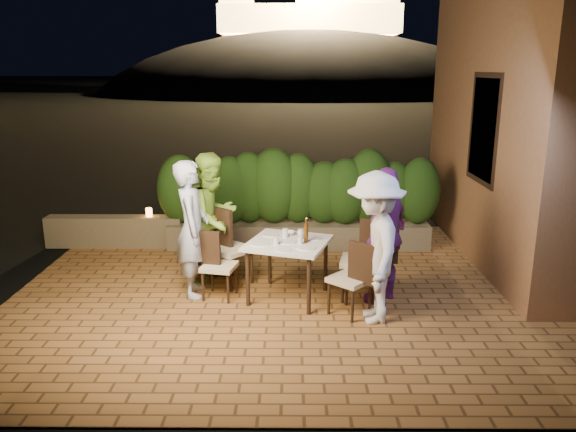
{
  "coord_description": "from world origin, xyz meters",
  "views": [
    {
      "loc": [
        0.09,
        -6.46,
        2.83
      ],
      "look_at": [
        0.04,
        0.27,
        1.05
      ],
      "focal_mm": 35.0,
      "sensor_mm": 36.0,
      "label": 1
    }
  ],
  "objects_px": {
    "diner_white": "(375,248)",
    "chair_right_front": "(350,277)",
    "diner_purple": "(386,236)",
    "dining_table": "(288,270)",
    "bowl": "(288,233)",
    "chair_left_back": "(231,247)",
    "chair_left_front": "(219,265)",
    "beer_bottle": "(306,230)",
    "chair_right_back": "(360,259)",
    "diner_blue": "(192,229)",
    "parapet_lamp": "(149,212)",
    "diner_green": "(213,218)"
  },
  "relations": [
    {
      "from": "diner_white",
      "to": "chair_right_front",
      "type": "bearing_deg",
      "value": -121.52
    },
    {
      "from": "diner_purple",
      "to": "dining_table",
      "type": "bearing_deg",
      "value": -60.84
    },
    {
      "from": "bowl",
      "to": "chair_left_back",
      "type": "distance_m",
      "value": 0.83
    },
    {
      "from": "dining_table",
      "to": "diner_white",
      "type": "height_order",
      "value": "diner_white"
    },
    {
      "from": "diner_white",
      "to": "chair_left_front",
      "type": "bearing_deg",
      "value": -109.03
    },
    {
      "from": "beer_bottle",
      "to": "chair_left_front",
      "type": "distance_m",
      "value": 1.18
    },
    {
      "from": "chair_right_back",
      "to": "diner_white",
      "type": "distance_m",
      "value": 0.72
    },
    {
      "from": "chair_left_front",
      "to": "diner_white",
      "type": "distance_m",
      "value": 2.0
    },
    {
      "from": "bowl",
      "to": "beer_bottle",
      "type": "bearing_deg",
      "value": -55.13
    },
    {
      "from": "diner_white",
      "to": "diner_purple",
      "type": "height_order",
      "value": "diner_white"
    },
    {
      "from": "bowl",
      "to": "diner_blue",
      "type": "height_order",
      "value": "diner_blue"
    },
    {
      "from": "dining_table",
      "to": "chair_right_front",
      "type": "height_order",
      "value": "chair_right_front"
    },
    {
      "from": "beer_bottle",
      "to": "parapet_lamp",
      "type": "relative_size",
      "value": 2.16
    },
    {
      "from": "diner_blue",
      "to": "parapet_lamp",
      "type": "distance_m",
      "value": 2.28
    },
    {
      "from": "chair_right_front",
      "to": "diner_white",
      "type": "relative_size",
      "value": 0.52
    },
    {
      "from": "diner_blue",
      "to": "parapet_lamp",
      "type": "relative_size",
      "value": 12.46
    },
    {
      "from": "diner_white",
      "to": "diner_purple",
      "type": "relative_size",
      "value": 1.03
    },
    {
      "from": "diner_green",
      "to": "chair_left_front",
      "type": "bearing_deg",
      "value": -131.38
    },
    {
      "from": "parapet_lamp",
      "to": "diner_green",
      "type": "bearing_deg",
      "value": -50.35
    },
    {
      "from": "bowl",
      "to": "parapet_lamp",
      "type": "bearing_deg",
      "value": 141.13
    },
    {
      "from": "beer_bottle",
      "to": "chair_right_front",
      "type": "distance_m",
      "value": 0.81
    },
    {
      "from": "bowl",
      "to": "diner_purple",
      "type": "height_order",
      "value": "diner_purple"
    },
    {
      "from": "chair_left_front",
      "to": "diner_purple",
      "type": "height_order",
      "value": "diner_purple"
    },
    {
      "from": "chair_left_back",
      "to": "diner_blue",
      "type": "relative_size",
      "value": 0.59
    },
    {
      "from": "beer_bottle",
      "to": "diner_purple",
      "type": "bearing_deg",
      "value": -2.86
    },
    {
      "from": "diner_blue",
      "to": "diner_green",
      "type": "bearing_deg",
      "value": -28.4
    },
    {
      "from": "dining_table",
      "to": "chair_left_front",
      "type": "height_order",
      "value": "chair_left_front"
    },
    {
      "from": "chair_left_front",
      "to": "chair_left_back",
      "type": "distance_m",
      "value": 0.49
    },
    {
      "from": "chair_right_back",
      "to": "diner_white",
      "type": "relative_size",
      "value": 0.6
    },
    {
      "from": "dining_table",
      "to": "chair_left_back",
      "type": "height_order",
      "value": "chair_left_back"
    },
    {
      "from": "bowl",
      "to": "diner_green",
      "type": "bearing_deg",
      "value": 162.77
    },
    {
      "from": "dining_table",
      "to": "beer_bottle",
      "type": "bearing_deg",
      "value": -4.68
    },
    {
      "from": "dining_table",
      "to": "diner_white",
      "type": "relative_size",
      "value": 0.54
    },
    {
      "from": "diner_green",
      "to": "diner_purple",
      "type": "distance_m",
      "value": 2.31
    },
    {
      "from": "bowl",
      "to": "diner_purple",
      "type": "bearing_deg",
      "value": -16.97
    },
    {
      "from": "bowl",
      "to": "chair_left_front",
      "type": "distance_m",
      "value": 0.97
    },
    {
      "from": "parapet_lamp",
      "to": "diner_blue",
      "type": "bearing_deg",
      "value": -62.12
    },
    {
      "from": "chair_right_front",
      "to": "chair_left_back",
      "type": "bearing_deg",
      "value": 9.95
    },
    {
      "from": "chair_left_back",
      "to": "diner_green",
      "type": "height_order",
      "value": "diner_green"
    },
    {
      "from": "chair_left_front",
      "to": "chair_right_front",
      "type": "relative_size",
      "value": 0.95
    },
    {
      "from": "beer_bottle",
      "to": "diner_white",
      "type": "height_order",
      "value": "diner_white"
    },
    {
      "from": "chair_left_front",
      "to": "chair_right_front",
      "type": "xyz_separation_m",
      "value": [
        1.6,
        -0.48,
        0.02
      ]
    },
    {
      "from": "chair_right_back",
      "to": "diner_blue",
      "type": "height_order",
      "value": "diner_blue"
    },
    {
      "from": "dining_table",
      "to": "diner_green",
      "type": "height_order",
      "value": "diner_green"
    },
    {
      "from": "dining_table",
      "to": "parapet_lamp",
      "type": "height_order",
      "value": "dining_table"
    },
    {
      "from": "diner_blue",
      "to": "diner_white",
      "type": "relative_size",
      "value": 1.0
    },
    {
      "from": "dining_table",
      "to": "bowl",
      "type": "xyz_separation_m",
      "value": [
        0.0,
        0.3,
        0.4
      ]
    },
    {
      "from": "chair_right_back",
      "to": "chair_right_front",
      "type": "bearing_deg",
      "value": 80.15
    },
    {
      "from": "parapet_lamp",
      "to": "diner_purple",
      "type": "bearing_deg",
      "value": -32.34
    },
    {
      "from": "bowl",
      "to": "diner_white",
      "type": "distance_m",
      "value": 1.35
    }
  ]
}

